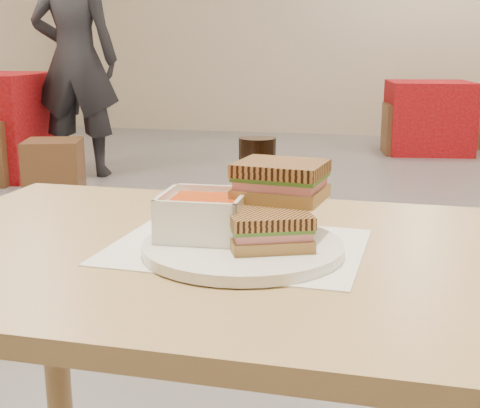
% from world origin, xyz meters
% --- Properties ---
extents(main_table, '(1.21, 0.72, 0.75)m').
position_xyz_m(main_table, '(0.06, -1.99, 0.64)').
color(main_table, '#A8854E').
rests_on(main_table, ground).
extents(tray_liner, '(0.38, 0.30, 0.00)m').
position_xyz_m(tray_liner, '(0.00, -1.98, 0.75)').
color(tray_liner, white).
rests_on(tray_liner, main_table).
extents(plate, '(0.29, 0.29, 0.02)m').
position_xyz_m(plate, '(0.02, -2.01, 0.76)').
color(plate, white).
rests_on(plate, tray_liner).
extents(soup_bowl, '(0.13, 0.13, 0.06)m').
position_xyz_m(soup_bowl, '(-0.05, -1.99, 0.80)').
color(soup_bowl, white).
rests_on(soup_bowl, plate).
extents(panini_lower, '(0.14, 0.13, 0.05)m').
position_xyz_m(panini_lower, '(0.06, -2.02, 0.79)').
color(panini_lower, olive).
rests_on(panini_lower, plate).
extents(panini_upper, '(0.14, 0.12, 0.06)m').
position_xyz_m(panini_upper, '(0.06, -1.95, 0.85)').
color(panini_upper, olive).
rests_on(panini_upper, panini_lower).
extents(cola_glass, '(0.06, 0.06, 0.14)m').
position_xyz_m(cola_glass, '(-0.01, -1.80, 0.82)').
color(cola_glass, black).
rests_on(cola_glass, main_table).
extents(bg_table_2, '(0.89, 0.89, 0.69)m').
position_xyz_m(bg_table_2, '(0.52, 3.90, 0.34)').
color(bg_table_2, maroon).
rests_on(bg_table_2, ground).
extents(bg_chair_0r, '(0.46, 0.46, 0.41)m').
position_xyz_m(bg_chair_0r, '(-2.03, 1.14, 0.21)').
color(bg_chair_0r, brown).
rests_on(bg_chair_0r, ground).
extents(bg_chair_2l, '(0.49, 0.49, 0.48)m').
position_xyz_m(bg_chair_2l, '(0.32, 3.74, 0.24)').
color(bg_chair_2l, brown).
rests_on(bg_chair_2l, ground).
extents(patron_a, '(0.74, 0.55, 1.85)m').
position_xyz_m(patron_a, '(-2.27, 2.01, 0.93)').
color(patron_a, black).
rests_on(patron_a, ground).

